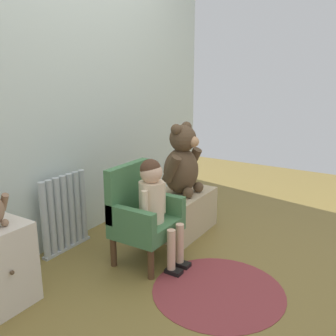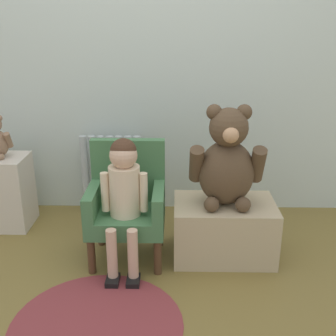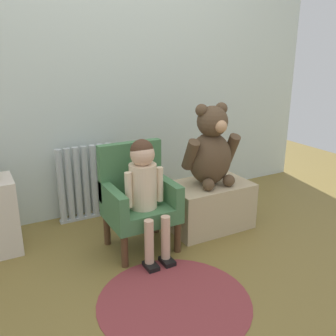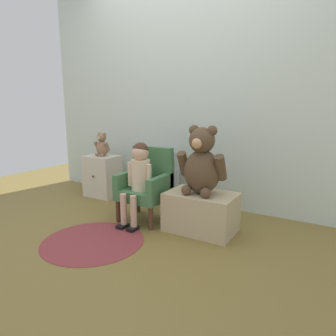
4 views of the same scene
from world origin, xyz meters
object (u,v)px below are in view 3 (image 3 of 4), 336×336
radiator (86,183)px  child_figure (145,181)px  child_armchair (138,197)px  low_bench (209,205)px  large_teddy_bear (211,150)px  floor_rug (174,301)px

radiator → child_figure: size_ratio=0.77×
child_armchair → low_bench: (0.56, 0.01, -0.17)m
child_armchair → large_teddy_bear: bearing=0.3°
child_armchair → large_teddy_bear: 0.61m
child_armchair → floor_rug: bearing=-97.5°
radiator → low_bench: bearing=-37.5°
radiator → large_teddy_bear: large_teddy_bear is taller
child_armchair → radiator: bearing=107.0°
child_figure → floor_rug: child_figure is taller
large_teddy_bear → low_bench: bearing=64.5°
radiator → floor_rug: 1.23m
child_figure → large_teddy_bear: size_ratio=1.30×
radiator → floor_rug: radiator is taller
child_figure → low_bench: 0.65m
low_bench → large_teddy_bear: large_teddy_bear is taller
low_bench → large_teddy_bear: bearing=-115.5°
radiator → child_armchair: size_ratio=0.84×
child_armchair → child_figure: 0.18m
child_armchair → large_teddy_bear: large_teddy_bear is taller
large_teddy_bear → floor_rug: 1.07m
large_teddy_bear → floor_rug: bearing=-135.5°
radiator → child_armchair: child_armchair is taller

